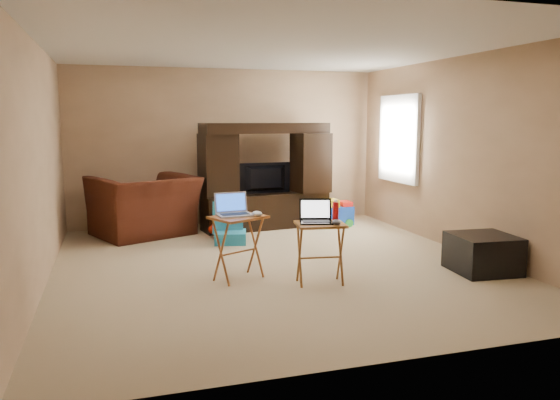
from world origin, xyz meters
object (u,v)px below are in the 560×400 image
object	(u,v)px
television	(266,178)
tray_table_right	(320,254)
child_rocker	(230,223)
water_bottle	(336,212)
entertainment_center	(266,176)
laptop_left	(235,205)
mouse_right	(337,222)
mouse_left	(257,214)
laptop_right	(316,212)
ottoman	(483,253)
tray_table_left	(239,248)
recliner	(144,206)
plush_toy	(220,223)
push_toy	(334,212)

from	to	relation	value
television	tray_table_right	distance (m)	3.03
child_rocker	water_bottle	bearing A→B (deg)	-57.31
entertainment_center	laptop_left	size ratio (longest dim) A/B	5.59
child_rocker	mouse_right	distance (m)	2.37
tray_table_right	television	bearing A→B (deg)	93.61
mouse_left	water_bottle	size ratio (longest dim) A/B	0.71
tray_table_right	laptop_right	world-z (taller)	laptop_right
ottoman	mouse_right	world-z (taller)	mouse_right
entertainment_center	tray_table_left	distance (m)	2.86
tray_table_right	water_bottle	xyz separation A→B (m)	(0.20, 0.08, 0.42)
television	recliner	world-z (taller)	television
child_rocker	ottoman	bearing A→B (deg)	-29.17
recliner	tray_table_right	distance (m)	3.39
tray_table_left	laptop_right	world-z (taller)	laptop_right
recliner	ottoman	distance (m)	4.69
plush_toy	mouse_right	bearing A→B (deg)	-75.45
television	plush_toy	world-z (taller)	television
recliner	tray_table_left	size ratio (longest dim) A/B	1.97
plush_toy	water_bottle	size ratio (longest dim) A/B	2.10
ottoman	mouse_left	distance (m)	2.58
television	ottoman	world-z (taller)	television
mouse_right	water_bottle	world-z (taller)	water_bottle
push_toy	mouse_right	xyz separation A→B (m)	(-1.22, -2.97, 0.45)
plush_toy	laptop_right	bearing A→B (deg)	-78.34
entertainment_center	tray_table_right	world-z (taller)	entertainment_center
entertainment_center	laptop_right	xyz separation A→B (m)	(-0.30, -3.01, -0.06)
television	laptop_left	world-z (taller)	television
plush_toy	push_toy	size ratio (longest dim) A/B	0.70
television	water_bottle	world-z (taller)	television
child_rocker	water_bottle	world-z (taller)	water_bottle
plush_toy	tray_table_left	bearing A→B (deg)	-95.71
entertainment_center	mouse_left	size ratio (longest dim) A/B	14.39
push_toy	laptop_left	xyz separation A→B (m)	(-2.16, -2.42, 0.59)
tray_table_left	mouse_right	bearing A→B (deg)	-56.05
tray_table_left	child_rocker	bearing A→B (deg)	55.02
tray_table_left	mouse_right	distance (m)	1.09
tray_table_right	recliner	bearing A→B (deg)	126.79
child_rocker	mouse_right	world-z (taller)	mouse_right
ottoman	tray_table_right	bearing A→B (deg)	176.39
push_toy	tray_table_right	world-z (taller)	tray_table_right
water_bottle	recliner	bearing A→B (deg)	121.74
push_toy	ottoman	size ratio (longest dim) A/B	0.90
ottoman	laptop_left	xyz separation A→B (m)	(-2.71, 0.56, 0.60)
tray_table_left	laptop_left	distance (m)	0.47
ottoman	mouse_right	xyz separation A→B (m)	(-1.78, 0.00, 0.46)
tray_table_left	laptop_right	bearing A→B (deg)	-53.59
mouse_right	laptop_right	bearing A→B (deg)	140.53
laptop_right	mouse_left	bearing A→B (deg)	166.50
tray_table_right	mouse_right	xyz separation A→B (m)	(0.13, -0.12, 0.35)
entertainment_center	mouse_right	size ratio (longest dim) A/B	15.41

